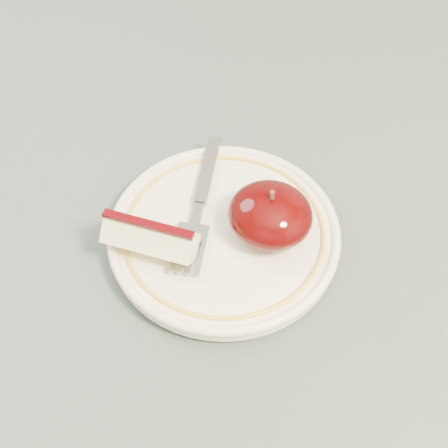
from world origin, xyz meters
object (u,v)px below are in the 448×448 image
at_px(table, 152,253).
at_px(fork, 199,205).
at_px(plate, 224,234).
at_px(apple_half, 270,215).

xyz_separation_m(table, fork, (0.06, -0.00, 0.11)).
height_order(plate, fork, fork).
height_order(table, fork, fork).
bearing_deg(table, apple_half, 0.24).
bearing_deg(fork, apple_half, -103.34).
bearing_deg(apple_half, plate, -157.11).
xyz_separation_m(apple_half, fork, (-0.07, -0.00, -0.02)).
bearing_deg(plate, table, 170.59).
relative_size(apple_half, fork, 0.46).
distance_m(plate, fork, 0.04).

